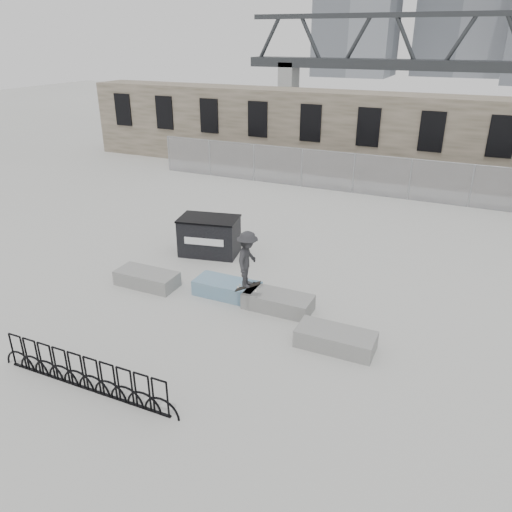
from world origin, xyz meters
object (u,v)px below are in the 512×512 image
at_px(planter_center_right, 278,301).
at_px(planter_offset, 336,339).
at_px(bike_rack, 84,373).
at_px(dumpster, 209,236).
at_px(planter_center_left, 227,288).
at_px(skateboarder, 248,259).
at_px(planter_far_left, 147,278).

distance_m(planter_center_right, planter_offset, 2.40).
bearing_deg(bike_rack, dumpster, 99.01).
distance_m(planter_center_left, skateboarder, 1.79).
bearing_deg(bike_rack, planter_center_left, 81.12).
height_order(planter_offset, skateboarder, skateboarder).
distance_m(planter_far_left, planter_center_right, 4.39).
bearing_deg(dumpster, planter_center_left, -63.14).
distance_m(planter_center_left, planter_center_right, 1.74).
bearing_deg(planter_far_left, skateboarder, -1.72).
relative_size(planter_center_left, skateboarder, 1.08).
xyz_separation_m(planter_center_left, planter_offset, (3.82, -1.32, 0.00)).
bearing_deg(skateboarder, planter_offset, -111.57).
bearing_deg(planter_offset, dumpster, 146.47).
bearing_deg(planter_center_left, planter_far_left, -170.02).
distance_m(planter_center_left, planter_offset, 4.04).
bearing_deg(planter_center_left, planter_offset, -19.04).
bearing_deg(skateboarder, dumpster, 37.15).
xyz_separation_m(bike_rack, skateboarder, (1.81, 4.70, 1.20)).
xyz_separation_m(planter_center_right, bike_rack, (-2.57, -5.15, 0.18)).
distance_m(dumpster, bike_rack, 7.97).
height_order(planter_center_left, bike_rack, bike_rack).
relative_size(dumpster, skateboarder, 1.25).
bearing_deg(skateboarder, bike_rack, 152.13).
bearing_deg(planter_far_left, planter_center_right, 4.46).
height_order(planter_far_left, planter_offset, same).
xyz_separation_m(planter_center_right, skateboarder, (-0.76, -0.45, 1.38)).
xyz_separation_m(planter_offset, bike_rack, (-4.64, -3.96, 0.18)).
bearing_deg(planter_center_left, bike_rack, -98.88).
bearing_deg(bike_rack, planter_center_right, 63.54).
distance_m(planter_far_left, skateboarder, 3.88).
bearing_deg(planter_far_left, dumpster, 79.42).
height_order(planter_far_left, planter_center_right, same).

